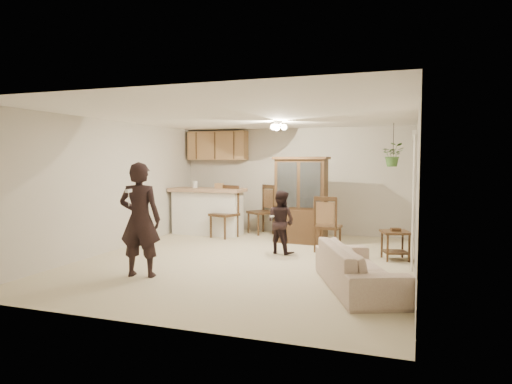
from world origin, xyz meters
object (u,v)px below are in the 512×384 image
(chair_bar, at_px, (224,223))
(adult, at_px, (140,217))
(chair_hutch_left, at_px, (261,220))
(china_hutch, at_px, (301,201))
(side_table, at_px, (395,245))
(sofa, at_px, (358,262))
(chair_hutch_right, at_px, (328,236))
(child, at_px, (281,217))

(chair_bar, bearing_deg, adult, -68.02)
(adult, height_order, chair_hutch_left, adult)
(china_hutch, xyz_separation_m, chair_bar, (-1.80, 0.10, -0.57))
(side_table, bearing_deg, adult, -145.73)
(sofa, distance_m, china_hutch, 3.51)
(adult, distance_m, chair_hutch_right, 3.68)
(sofa, height_order, chair_hutch_right, chair_hutch_right)
(sofa, xyz_separation_m, child, (-1.65, 1.94, 0.31))
(child, distance_m, china_hutch, 1.20)
(child, bearing_deg, adult, 76.73)
(sofa, bearing_deg, chair_hutch_right, -2.99)
(chair_bar, xyz_separation_m, chair_hutch_left, (0.62, 0.76, -0.00))
(chair_hutch_left, bearing_deg, chair_hutch_right, -2.15)
(child, bearing_deg, side_table, -156.96)
(sofa, xyz_separation_m, chair_bar, (-3.34, 3.22, -0.04))
(adult, bearing_deg, side_table, -157.62)
(adult, bearing_deg, sofa, 175.04)
(side_table, relative_size, chair_bar, 0.50)
(china_hutch, bearing_deg, chair_bar, -179.82)
(adult, xyz_separation_m, chair_hutch_left, (0.45, 4.36, -0.57))
(side_table, bearing_deg, chair_hutch_left, 148.31)
(chair_bar, height_order, chair_hutch_right, chair_bar)
(chair_bar, bearing_deg, chair_hutch_left, 70.17)
(chair_hutch_left, distance_m, chair_hutch_right, 2.45)
(chair_hutch_right, bearing_deg, child, 34.51)
(china_hutch, distance_m, chair_hutch_left, 1.57)
(chair_hutch_left, bearing_deg, sofa, -17.79)
(china_hutch, bearing_deg, sofa, -60.14)
(chair_hutch_left, bearing_deg, china_hutch, 1.60)
(chair_hutch_right, bearing_deg, china_hutch, -41.49)
(side_table, bearing_deg, sofa, -101.14)
(adult, relative_size, chair_hutch_left, 1.56)
(chair_bar, xyz_separation_m, chair_hutch_right, (2.49, -0.81, -0.03))
(adult, bearing_deg, china_hutch, -126.83)
(adult, distance_m, chair_bar, 3.65)
(child, xyz_separation_m, china_hutch, (0.11, 1.18, 0.22))
(sofa, xyz_separation_m, side_table, (0.40, 2.05, -0.10))
(side_table, height_order, chair_hutch_left, chair_hutch_left)
(adult, xyz_separation_m, chair_bar, (-0.17, 3.60, -0.57))
(adult, bearing_deg, chair_bar, -99.17)
(adult, distance_m, chair_hutch_left, 4.42)
(chair_hutch_right, bearing_deg, sofa, 113.47)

